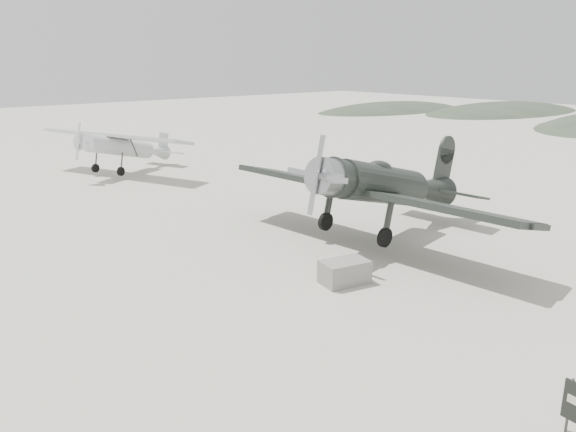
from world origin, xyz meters
The scene contains 6 objects.
ground centered at (0.00, 0.00, 0.00)m, with size 160.00×160.00×0.00m, color #A7A494.
hill_east_north centered at (60.00, 28.00, 0.00)m, with size 36.00×18.00×6.00m, color #313D2C.
hill_northeast centered at (50.00, 40.00, 0.00)m, with size 32.00×16.00×5.20m, color #313D2C.
lowwing_monoplane centered at (2.79, 0.35, 2.27)m, with size 9.51×13.30×4.29m.
highwing_monoplane centered at (0.20, 20.32, 1.98)m, with size 8.09×11.00×3.17m.
equipment_block centered at (-1.94, -2.00, 0.39)m, with size 1.57×0.98×0.79m, color slate.
Camera 1 is at (-14.61, -14.33, 7.30)m, focal length 35.00 mm.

